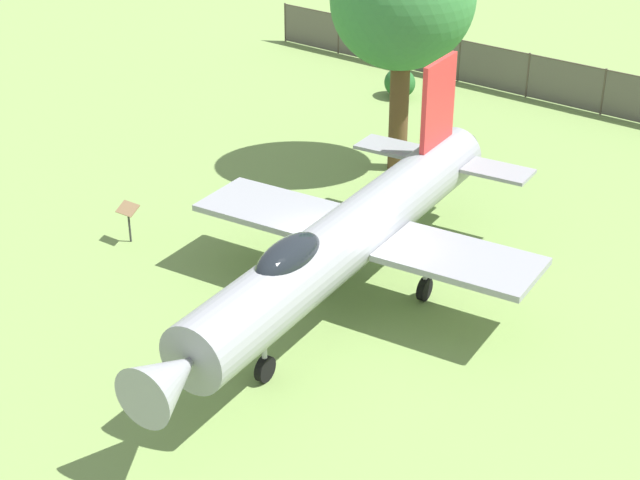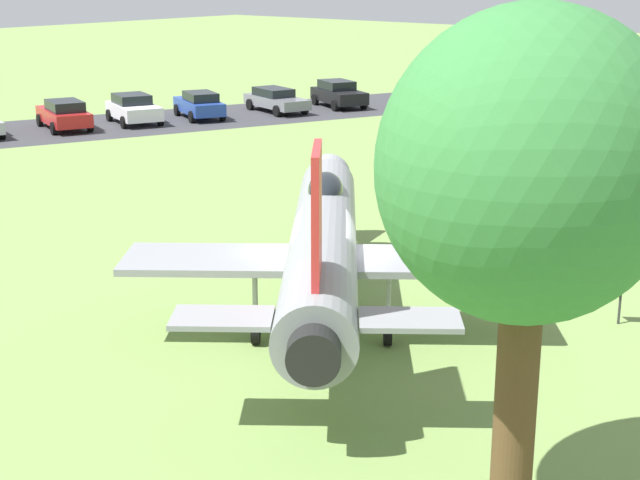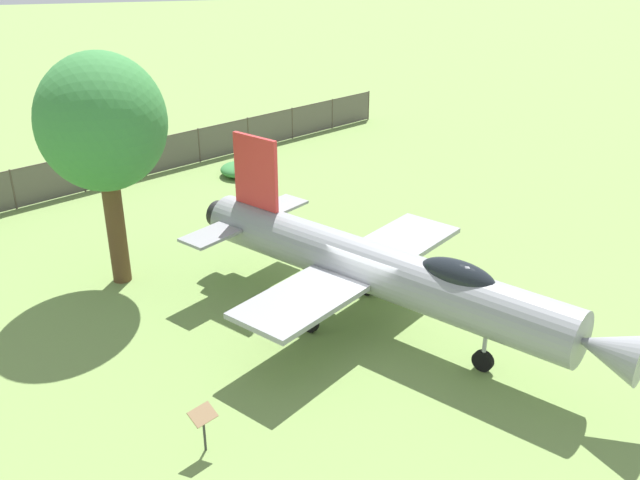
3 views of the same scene
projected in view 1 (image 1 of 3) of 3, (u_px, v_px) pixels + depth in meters
The scene contains 5 objects.
ground_plane at pixel (349, 305), 24.06m from camera, with size 200.00×200.00×0.00m, color #75934C.
display_jet at pixel (343, 240), 22.87m from camera, with size 12.48×10.69×5.08m.
shade_tree at pixel (403, 1), 29.23m from camera, with size 4.53×4.04×7.70m.
shrub_near_fence at pixel (400, 83), 37.78m from camera, with size 1.18×1.36×1.15m.
info_plaque at pixel (128, 214), 26.72m from camera, with size 0.66×0.72×1.14m.
Camera 1 is at (-8.00, -18.99, 12.54)m, focal length 54.30 mm.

